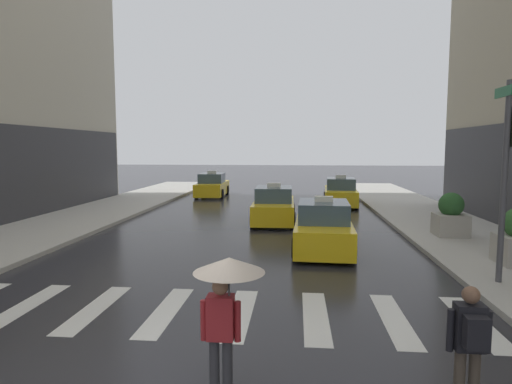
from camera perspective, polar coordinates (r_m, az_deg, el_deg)
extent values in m
cube|color=silver|center=(10.81, -28.00, -13.08)|extent=(0.50, 2.80, 0.01)
cube|color=silver|center=(10.07, -20.42, -14.14)|extent=(0.50, 2.80, 0.01)
cube|color=silver|center=(9.53, -11.73, -15.05)|extent=(0.50, 2.80, 0.01)
cube|color=silver|center=(9.21, -2.16, -15.67)|extent=(0.50, 2.80, 0.01)
cube|color=silver|center=(9.15, 7.85, -15.88)|extent=(0.50, 2.80, 0.01)
cube|color=silver|center=(9.35, 17.71, -15.63)|extent=(0.50, 2.80, 0.01)
cube|color=silver|center=(9.79, 26.88, -15.00)|extent=(0.50, 2.80, 0.01)
cylinder|color=#47474C|center=(11.82, 29.87, 1.03)|extent=(0.14, 0.14, 4.80)
cube|color=#196638|center=(12.01, 29.81, 11.38)|extent=(0.04, 0.84, 0.24)
cube|color=yellow|center=(14.67, 8.83, -5.32)|extent=(1.98, 4.57, 0.84)
cube|color=#384C5B|center=(14.45, 8.88, -2.52)|extent=(1.68, 2.16, 0.64)
cube|color=silver|center=(14.39, 8.91, -0.90)|extent=(0.61, 0.26, 0.18)
cylinder|color=black|center=(16.04, 5.66, -5.16)|extent=(0.25, 0.67, 0.66)
cylinder|color=black|center=(16.08, 11.78, -5.23)|extent=(0.25, 0.67, 0.66)
cylinder|color=black|center=(13.40, 5.24, -7.35)|extent=(0.25, 0.67, 0.66)
cylinder|color=black|center=(13.45, 12.60, -7.43)|extent=(0.25, 0.67, 0.66)
cube|color=#F2EAB2|center=(16.89, 6.54, -3.67)|extent=(0.20, 0.05, 0.14)
cube|color=#F2EAB2|center=(16.92, 10.82, -3.73)|extent=(0.20, 0.05, 0.14)
cube|color=yellow|center=(19.81, 2.38, -2.36)|extent=(1.87, 4.53, 0.84)
cube|color=#384C5B|center=(19.62, 2.37, -0.26)|extent=(1.63, 2.13, 0.64)
cube|color=silver|center=(19.58, 2.38, 0.93)|extent=(0.60, 0.25, 0.18)
cylinder|color=black|center=(21.22, 0.20, -2.44)|extent=(0.23, 0.66, 0.66)
cylinder|color=black|center=(21.16, 4.82, -2.48)|extent=(0.23, 0.66, 0.66)
cylinder|color=black|center=(18.56, -0.42, -3.63)|extent=(0.23, 0.66, 0.66)
cylinder|color=black|center=(18.50, 4.87, -3.69)|extent=(0.23, 0.66, 0.66)
cube|color=#F2EAB2|center=(22.08, 0.95, -1.40)|extent=(0.20, 0.04, 0.14)
cube|color=#F2EAB2|center=(22.04, 4.23, -1.43)|extent=(0.20, 0.04, 0.14)
cube|color=yellow|center=(26.04, 11.05, -0.50)|extent=(2.06, 4.60, 0.84)
cube|color=#384C5B|center=(25.87, 11.09, 1.11)|extent=(1.72, 2.19, 0.64)
cube|color=silver|center=(25.84, 11.10, 2.01)|extent=(0.61, 0.27, 0.18)
cylinder|color=black|center=(27.39, 9.14, -0.64)|extent=(0.26, 0.67, 0.66)
cylinder|color=black|center=(27.45, 12.71, -0.70)|extent=(0.26, 0.67, 0.66)
cylinder|color=black|center=(24.70, 9.18, -1.34)|extent=(0.26, 0.67, 0.66)
cylinder|color=black|center=(24.78, 13.13, -1.40)|extent=(0.26, 0.67, 0.66)
cube|color=#F2EAB2|center=(28.27, 9.59, 0.11)|extent=(0.20, 0.05, 0.14)
cube|color=#F2EAB2|center=(28.32, 12.14, 0.07)|extent=(0.20, 0.05, 0.14)
cube|color=yellow|center=(30.39, -5.78, 0.47)|extent=(1.91, 4.54, 0.84)
cube|color=#384C5B|center=(30.23, -5.83, 1.85)|extent=(1.65, 2.14, 0.64)
cube|color=silver|center=(30.21, -5.84, 2.63)|extent=(0.61, 0.25, 0.18)
cylinder|color=black|center=(31.89, -6.88, 0.29)|extent=(0.24, 0.67, 0.66)
cylinder|color=black|center=(31.61, -3.84, 0.27)|extent=(0.24, 0.67, 0.66)
cylinder|color=black|center=(29.25, -7.87, -0.21)|extent=(0.24, 0.67, 0.66)
cylinder|color=black|center=(28.95, -4.56, -0.24)|extent=(0.24, 0.67, 0.66)
cube|color=#F2EAB2|center=(32.72, -6.20, 0.92)|extent=(0.20, 0.04, 0.14)
cube|color=#F2EAB2|center=(32.53, -4.01, 0.91)|extent=(0.20, 0.04, 0.14)
cylinder|color=#333338|center=(6.37, -5.49, -22.00)|extent=(0.14, 0.14, 0.82)
cylinder|color=#333338|center=(6.34, -3.77, -22.12)|extent=(0.14, 0.14, 0.82)
cube|color=maroon|center=(6.05, -4.69, -16.11)|extent=(0.36, 0.24, 0.60)
sphere|color=#9E7051|center=(5.91, -4.72, -12.33)|extent=(0.22, 0.22, 0.22)
cylinder|color=maroon|center=(6.11, -6.90, -16.41)|extent=(0.09, 0.09, 0.55)
cylinder|color=maroon|center=(6.04, -2.44, -16.66)|extent=(0.09, 0.09, 0.55)
cylinder|color=#4C4C4C|center=(5.93, -3.54, -13.48)|extent=(0.02, 0.02, 1.00)
cone|color=gray|center=(5.80, -3.57, -9.57)|extent=(0.96, 0.96, 0.20)
cylinder|color=#473D33|center=(6.60, 25.19, -21.48)|extent=(0.14, 0.14, 0.82)
cylinder|color=#473D33|center=(6.66, 26.76, -21.30)|extent=(0.14, 0.14, 0.82)
cube|color=black|center=(6.34, 26.27, -15.66)|extent=(0.36, 0.24, 0.60)
sphere|color=brown|center=(6.21, 26.45, -12.03)|extent=(0.22, 0.22, 0.22)
cylinder|color=black|center=(6.29, 24.21, -16.25)|extent=(0.09, 0.09, 0.55)
cylinder|color=black|center=(6.45, 28.24, -15.88)|extent=(0.09, 0.09, 0.55)
cube|color=black|center=(6.15, 27.04, -16.19)|extent=(0.28, 0.18, 0.40)
cube|color=#A8A399|center=(17.57, 24.22, -3.96)|extent=(1.10, 1.10, 0.80)
sphere|color=#285628|center=(17.46, 24.32, -1.53)|extent=(0.90, 0.90, 0.90)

